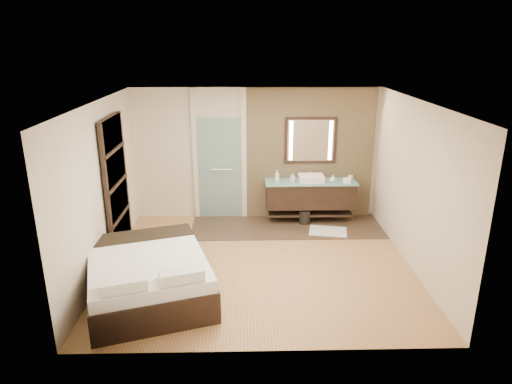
{
  "coord_description": "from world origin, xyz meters",
  "views": [
    {
      "loc": [
        -0.23,
        -6.87,
        3.59
      ],
      "look_at": [
        -0.04,
        0.6,
        1.08
      ],
      "focal_mm": 32.0,
      "sensor_mm": 36.0,
      "label": 1
    }
  ],
  "objects_px": {
    "vanity": "(310,194)",
    "bed": "(148,276)",
    "waste_bin": "(304,217)",
    "mirror_unit": "(311,140)"
  },
  "relations": [
    {
      "from": "vanity",
      "to": "bed",
      "type": "height_order",
      "value": "vanity"
    },
    {
      "from": "vanity",
      "to": "mirror_unit",
      "type": "xyz_separation_m",
      "value": [
        0.0,
        0.24,
        1.07
      ]
    },
    {
      "from": "mirror_unit",
      "to": "waste_bin",
      "type": "distance_m",
      "value": 1.56
    },
    {
      "from": "bed",
      "to": "waste_bin",
      "type": "height_order",
      "value": "bed"
    },
    {
      "from": "mirror_unit",
      "to": "waste_bin",
      "type": "relative_size",
      "value": 3.7
    },
    {
      "from": "waste_bin",
      "to": "mirror_unit",
      "type": "bearing_deg",
      "value": 72.57
    },
    {
      "from": "vanity",
      "to": "waste_bin",
      "type": "height_order",
      "value": "vanity"
    },
    {
      "from": "vanity",
      "to": "waste_bin",
      "type": "relative_size",
      "value": 6.46
    },
    {
      "from": "mirror_unit",
      "to": "bed",
      "type": "height_order",
      "value": "mirror_unit"
    },
    {
      "from": "bed",
      "to": "waste_bin",
      "type": "distance_m",
      "value": 3.78
    }
  ]
}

